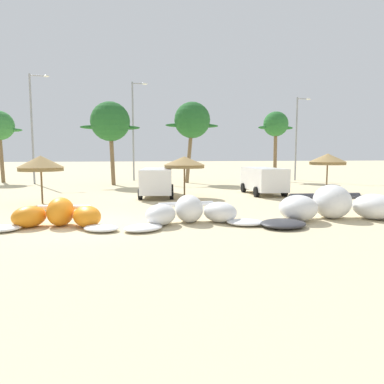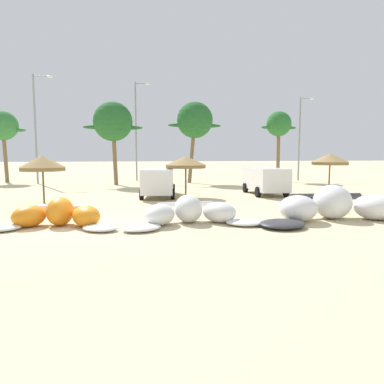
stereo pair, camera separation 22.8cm
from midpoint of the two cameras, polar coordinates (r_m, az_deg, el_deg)
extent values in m
plane|color=beige|center=(14.33, -17.31, -5.21)|extent=(260.00, 260.00, 0.00)
ellipsoid|color=white|center=(14.36, -29.14, -5.24)|extent=(1.47, 1.20, 0.22)
ellipsoid|color=orange|center=(14.65, -25.46, -3.66)|extent=(1.64, 1.63, 0.82)
ellipsoid|color=orange|center=(14.47, -21.10, -3.02)|extent=(1.21, 1.48, 1.10)
ellipsoid|color=orange|center=(13.90, -17.22, -3.84)|extent=(1.45, 1.62, 0.82)
ellipsoid|color=white|center=(13.08, -15.11, -5.71)|extent=(1.64, 1.52, 0.22)
cylinder|color=white|center=(14.88, -20.51, -2.38)|extent=(2.09, 0.56, 0.19)
cube|color=white|center=(14.34, -21.28, -3.10)|extent=(0.83, 0.60, 0.04)
ellipsoid|color=white|center=(12.82, -8.48, -5.80)|extent=(1.79, 1.60, 0.23)
ellipsoid|color=white|center=(13.66, -5.63, -3.72)|extent=(1.71, 1.83, 0.84)
ellipsoid|color=white|center=(14.18, -0.95, -2.73)|extent=(1.20, 1.54, 1.13)
ellipsoid|color=white|center=(14.25, 4.14, -3.29)|extent=(1.78, 1.84, 0.84)
ellipsoid|color=white|center=(13.84, 8.31, -4.91)|extent=(1.73, 1.48, 0.23)
cylinder|color=white|center=(14.66, -1.44, -2.02)|extent=(2.36, 0.36, 0.21)
cube|color=white|center=(14.04, -0.80, -2.82)|extent=(0.88, 0.58, 0.04)
ellipsoid|color=#333338|center=(13.69, 14.21, -5.01)|extent=(2.15, 1.98, 0.29)
ellipsoid|color=white|center=(15.07, 16.55, -2.54)|extent=(2.34, 2.37, 1.09)
ellipsoid|color=white|center=(16.18, 21.50, -1.46)|extent=(1.68, 1.91, 1.46)
ellipsoid|color=white|center=(16.73, 27.32, -2.13)|extent=(2.25, 2.34, 1.09)
cylinder|color=#333338|center=(16.71, 20.49, -0.68)|extent=(3.29, 0.54, 0.30)
cube|color=#333338|center=(16.02, 21.81, -1.54)|extent=(1.24, 0.74, 0.04)
cylinder|color=brown|center=(21.40, -23.62, 0.97)|extent=(0.10, 0.10, 2.03)
cone|color=#9E7F4C|center=(21.33, -23.77, 4.58)|extent=(2.53, 2.53, 0.67)
cylinder|color=olive|center=(21.35, -23.72, 3.41)|extent=(2.41, 2.41, 0.20)
cylinder|color=brown|center=(22.41, -1.54, 1.76)|extent=(0.10, 0.10, 2.09)
cone|color=#9E7F4C|center=(22.35, -1.55, 5.14)|extent=(2.68, 2.68, 0.55)
cylinder|color=olive|center=(22.36, -1.54, 4.17)|extent=(2.55, 2.55, 0.20)
cylinder|color=brown|center=(26.50, 20.94, 2.18)|extent=(0.10, 0.10, 2.23)
cone|color=#9E7F4C|center=(26.45, 21.06, 5.24)|extent=(2.59, 2.59, 0.60)
cylinder|color=olive|center=(26.45, 21.02, 4.38)|extent=(2.46, 2.46, 0.20)
cube|color=white|center=(24.64, 11.27, 2.15)|extent=(2.17, 4.82, 1.50)
cube|color=black|center=(25.85, 10.33, 2.93)|extent=(1.93, 1.28, 0.56)
cylinder|color=black|center=(25.80, 8.16, 0.70)|extent=(0.28, 0.69, 0.68)
cylinder|color=black|center=(26.40, 12.13, 0.75)|extent=(0.28, 0.69, 0.68)
cylinder|color=black|center=(23.02, 10.21, 0.02)|extent=(0.28, 0.69, 0.68)
cylinder|color=black|center=(23.69, 14.59, 0.09)|extent=(0.28, 0.69, 0.68)
cube|color=white|center=(23.02, -6.04, 1.96)|extent=(2.61, 5.28, 1.50)
cube|color=black|center=(24.39, -5.89, 2.81)|extent=(2.04, 1.52, 0.56)
cylinder|color=black|center=(24.70, -8.07, 0.47)|extent=(0.33, 0.71, 0.68)
cylinder|color=black|center=(24.62, -3.62, 0.50)|extent=(0.33, 0.71, 0.68)
cylinder|color=black|center=(21.60, -8.75, -0.35)|extent=(0.33, 0.71, 0.68)
cylinder|color=black|center=(21.50, -3.66, -0.32)|extent=(0.33, 0.71, 0.68)
cylinder|color=brown|center=(39.34, -28.87, 5.43)|extent=(0.50, 0.36, 5.60)
ellipsoid|color=#337A38|center=(39.11, -27.53, 8.97)|extent=(2.00, 0.50, 0.36)
cylinder|color=brown|center=(32.50, -13.14, 6.14)|extent=(0.53, 0.36, 5.71)
sphere|color=#236028|center=(32.63, -13.41, 11.15)|extent=(3.51, 3.51, 3.51)
ellipsoid|color=#236028|center=(32.66, -15.89, 10.15)|extent=(2.46, 0.50, 0.36)
ellipsoid|color=#236028|center=(32.58, -10.88, 10.28)|extent=(2.46, 0.50, 0.36)
cylinder|color=brown|center=(34.20, -0.61, 6.60)|extent=(0.90, 0.36, 6.08)
sphere|color=#236028|center=(34.42, -0.16, 11.67)|extent=(3.48, 3.48, 3.48)
ellipsoid|color=#236028|center=(34.13, -2.50, 10.83)|extent=(2.44, 0.50, 0.36)
ellipsoid|color=#236028|center=(34.67, 2.14, 10.75)|extent=(2.44, 0.50, 0.36)
cylinder|color=brown|center=(37.64, 13.27, 6.27)|extent=(0.40, 0.36, 5.91)
sphere|color=#286B2D|center=(37.76, 13.35, 10.76)|extent=(2.56, 2.56, 2.56)
ellipsoid|color=#286B2D|center=(37.32, 11.89, 10.26)|extent=(1.79, 0.50, 0.36)
ellipsoid|color=#286B2D|center=(38.17, 14.75, 10.09)|extent=(1.79, 0.50, 0.36)
cylinder|color=gray|center=(36.16, -24.84, 9.23)|extent=(0.18, 0.18, 10.12)
cylinder|color=gray|center=(36.65, -24.04, 16.97)|extent=(1.45, 0.10, 0.10)
ellipsoid|color=silver|center=(36.50, -22.88, 17.06)|extent=(0.56, 0.24, 0.20)
cylinder|color=gray|center=(37.85, -9.77, 9.66)|extent=(0.18, 0.18, 10.28)
cylinder|color=gray|center=(38.51, -8.90, 17.10)|extent=(1.30, 0.10, 0.10)
ellipsoid|color=silver|center=(38.55, -7.89, 17.10)|extent=(0.56, 0.24, 0.20)
cylinder|color=gray|center=(39.16, 16.49, 8.27)|extent=(0.18, 0.18, 8.78)
cylinder|color=gray|center=(39.85, 17.50, 14.32)|extent=(1.25, 0.10, 0.10)
ellipsoid|color=silver|center=(40.15, 18.30, 14.23)|extent=(0.56, 0.24, 0.20)
camera|label=1|loc=(0.11, -90.40, -0.04)|focal=32.65mm
camera|label=2|loc=(0.11, 89.60, 0.04)|focal=32.65mm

